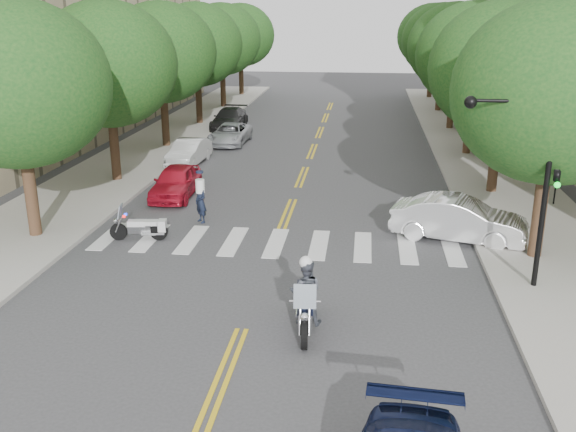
% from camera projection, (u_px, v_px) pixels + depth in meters
% --- Properties ---
extents(ground, '(140.00, 140.00, 0.00)m').
position_uv_depth(ground, '(242.00, 329.00, 16.84)').
color(ground, '#38383A').
rests_on(ground, ground).
extents(sidewalk_left, '(5.00, 60.00, 0.15)m').
position_uv_depth(sidewalk_left, '(155.00, 146.00, 38.66)').
color(sidewalk_left, '#9E9991').
rests_on(sidewalk_left, ground).
extents(sidewalk_right, '(5.00, 60.00, 0.15)m').
position_uv_depth(sidewalk_right, '(478.00, 154.00, 36.49)').
color(sidewalk_right, '#9E9991').
rests_on(sidewalk_right, ground).
extents(tree_l_0, '(6.40, 6.40, 8.45)m').
position_uv_depth(tree_l_0, '(17.00, 84.00, 21.78)').
color(tree_l_0, '#382316').
rests_on(tree_l_0, ground).
extents(tree_l_1, '(6.40, 6.40, 8.45)m').
position_uv_depth(tree_l_1, '(107.00, 64.00, 29.33)').
color(tree_l_1, '#382316').
rests_on(tree_l_1, ground).
extents(tree_l_2, '(6.40, 6.40, 8.45)m').
position_uv_depth(tree_l_2, '(161.00, 53.00, 36.88)').
color(tree_l_2, '#382316').
rests_on(tree_l_2, ground).
extents(tree_l_3, '(6.40, 6.40, 8.45)m').
position_uv_depth(tree_l_3, '(196.00, 45.00, 44.43)').
color(tree_l_3, '#382316').
rests_on(tree_l_3, ground).
extents(tree_l_4, '(6.40, 6.40, 8.45)m').
position_uv_depth(tree_l_4, '(222.00, 39.00, 51.98)').
color(tree_l_4, '#382316').
rests_on(tree_l_4, ground).
extents(tree_l_5, '(6.40, 6.40, 8.45)m').
position_uv_depth(tree_l_5, '(240.00, 35.00, 59.53)').
color(tree_l_5, '#382316').
rests_on(tree_l_5, ground).
extents(tree_r_0, '(6.40, 6.40, 8.45)m').
position_uv_depth(tree_r_0, '(555.00, 92.00, 19.77)').
color(tree_r_0, '#382316').
rests_on(tree_r_0, ground).
extents(tree_r_1, '(6.40, 6.40, 8.45)m').
position_uv_depth(tree_r_1, '(504.00, 69.00, 27.32)').
color(tree_r_1, '#382316').
rests_on(tree_r_1, ground).
extents(tree_r_2, '(6.40, 6.40, 8.45)m').
position_uv_depth(tree_r_2, '(474.00, 55.00, 34.87)').
color(tree_r_2, '#382316').
rests_on(tree_r_2, ground).
extents(tree_r_3, '(6.40, 6.40, 8.45)m').
position_uv_depth(tree_r_3, '(456.00, 47.00, 42.42)').
color(tree_r_3, '#382316').
rests_on(tree_r_3, ground).
extents(tree_r_4, '(6.40, 6.40, 8.45)m').
position_uv_depth(tree_r_4, '(443.00, 41.00, 49.97)').
color(tree_r_4, '#382316').
rests_on(tree_r_4, ground).
extents(tree_r_5, '(6.40, 6.40, 8.45)m').
position_uv_depth(tree_r_5, '(433.00, 36.00, 57.52)').
color(tree_r_5, '#382316').
rests_on(tree_r_5, ground).
extents(traffic_signal_pole, '(2.82, 0.42, 6.00)m').
position_uv_depth(traffic_signal_pole, '(531.00, 168.00, 18.10)').
color(traffic_signal_pole, black).
rests_on(traffic_signal_pole, ground).
extents(motorcycle_police, '(0.90, 2.55, 2.07)m').
position_uv_depth(motorcycle_police, '(306.00, 297.00, 16.58)').
color(motorcycle_police, black).
rests_on(motorcycle_police, ground).
extents(motorcycle_parked, '(2.09, 0.64, 1.35)m').
position_uv_depth(motorcycle_parked, '(144.00, 228.00, 23.16)').
color(motorcycle_parked, black).
rests_on(motorcycle_parked, ground).
extents(officer_standing, '(0.71, 0.72, 1.66)m').
position_uv_depth(officer_standing, '(201.00, 202.00, 24.97)').
color(officer_standing, black).
rests_on(officer_standing, ground).
extents(convertible, '(5.05, 2.91, 1.58)m').
position_uv_depth(convertible, '(459.00, 219.00, 23.05)').
color(convertible, white).
rests_on(convertible, ground).
extents(parked_car_a, '(1.75, 4.18, 1.41)m').
position_uv_depth(parked_car_a, '(176.00, 182.00, 28.32)').
color(parked_car_a, '#B61328').
rests_on(parked_car_a, ground).
extents(parked_car_b, '(1.67, 4.12, 1.33)m').
position_uv_depth(parked_car_b, '(189.00, 152.00, 34.30)').
color(parked_car_b, silver).
rests_on(parked_car_b, ground).
extents(parked_car_c, '(2.20, 4.54, 1.25)m').
position_uv_depth(parked_car_c, '(230.00, 134.00, 39.41)').
color(parked_car_c, '#A1A4A9').
rests_on(parked_car_c, ground).
extents(parked_car_d, '(2.03, 4.89, 1.41)m').
position_uv_depth(parked_car_d, '(229.00, 119.00, 44.23)').
color(parked_car_d, black).
rests_on(parked_car_d, ground).
extents(parked_car_e, '(1.82, 3.99, 1.33)m').
position_uv_depth(parked_car_e, '(232.00, 117.00, 45.20)').
color(parked_car_e, '#ABABB0').
rests_on(parked_car_e, ground).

